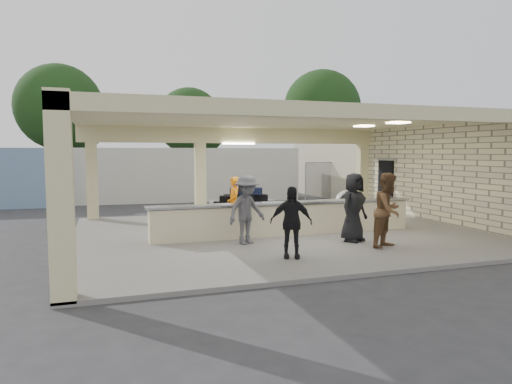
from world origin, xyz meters
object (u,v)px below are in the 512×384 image
object	(u,v)px
car_dark	(299,179)
baggage_counter	(287,218)
car_white_b	(361,179)
passenger_b	(291,222)
baggage_handler	(234,204)
car_white_a	(334,179)
drum_fan	(348,203)
luggage_cart	(243,206)
passenger_a	(388,210)
container_white	(176,174)
passenger_d	(354,207)
passenger_c	(247,210)

from	to	relation	value
car_dark	baggage_counter	bearing A→B (deg)	169.81
car_white_b	passenger_b	bearing A→B (deg)	125.84
baggage_handler	car_white_a	size ratio (longest dim) A/B	0.31
baggage_handler	car_white_a	distance (m)	16.90
drum_fan	car_white_b	xyz separation A→B (m)	(7.87, 11.87, 0.10)
baggage_counter	car_white_a	bearing A→B (deg)	57.02
luggage_cart	drum_fan	distance (m)	4.62
passenger_b	car_white_b	distance (m)	21.51
passenger_b	car_dark	size ratio (longest dim) A/B	0.37
passenger_a	drum_fan	bearing A→B (deg)	42.49
car_dark	container_white	world-z (taller)	container_white
luggage_cart	passenger_b	xyz separation A→B (m)	(-0.22, -4.50, 0.14)
container_white	baggage_handler	bearing A→B (deg)	-84.92
luggage_cart	baggage_handler	bearing A→B (deg)	-116.12
passenger_d	luggage_cart	bearing A→B (deg)	99.21
baggage_handler	passenger_d	distance (m)	3.75
passenger_a	car_white_a	bearing A→B (deg)	38.00
container_white	passenger_a	bearing A→B (deg)	-72.88
car_white_a	car_white_b	distance (m)	2.27
passenger_a	passenger_c	distance (m)	3.66
passenger_a	car_white_b	size ratio (longest dim) A/B	0.41
drum_fan	passenger_a	size ratio (longest dim) A/B	0.52
passenger_b	passenger_d	xyz separation A→B (m)	(2.40, 1.27, 0.11)
passenger_b	car_white_b	size ratio (longest dim) A/B	0.36
luggage_cart	baggage_handler	xyz separation A→B (m)	(-0.47, -0.59, 0.15)
passenger_b	passenger_d	distance (m)	2.72
baggage_counter	passenger_d	distance (m)	2.07
baggage_counter	car_dark	distance (m)	17.08
baggage_counter	passenger_b	xyz separation A→B (m)	(-1.05, -2.77, 0.34)
passenger_c	car_white_a	world-z (taller)	passenger_c
baggage_counter	luggage_cart	world-z (taller)	luggage_cart
passenger_d	car_dark	bearing A→B (deg)	45.93
passenger_a	passenger_c	bearing A→B (deg)	126.81
luggage_cart	passenger_c	world-z (taller)	passenger_c
passenger_a	passenger_d	distance (m)	1.07
drum_fan	baggage_handler	xyz separation A→B (m)	(-4.96, -1.66, 0.31)
luggage_cart	passenger_d	world-z (taller)	passenger_d
baggage_counter	car_white_a	distance (m)	17.06
drum_fan	passenger_b	xyz separation A→B (m)	(-4.71, -5.57, 0.30)
passenger_c	container_white	xyz separation A→B (m)	(0.07, 12.58, 0.36)
car_white_a	car_white_b	bearing A→B (deg)	-90.52
passenger_c	passenger_d	world-z (taller)	passenger_d
baggage_handler	passenger_b	distance (m)	3.92
baggage_handler	car_white_a	bearing A→B (deg)	143.74
baggage_handler	drum_fan	bearing A→B (deg)	111.03
luggage_cart	car_dark	distance (m)	15.94
passenger_a	passenger_d	size ratio (longest dim) A/B	1.02
passenger_b	container_white	world-z (taller)	container_white
baggage_counter	luggage_cart	size ratio (longest dim) A/B	3.35
car_dark	drum_fan	bearing A→B (deg)	179.09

